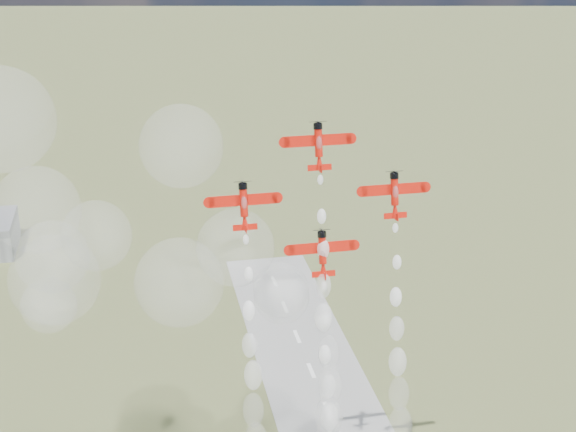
# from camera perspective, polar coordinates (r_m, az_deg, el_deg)

# --- Properties ---
(plane_lead) EXTENTS (12.26, 4.40, 8.64)m
(plane_lead) POSITION_cam_1_polar(r_m,az_deg,el_deg) (143.63, 2.19, 5.06)
(plane_lead) COLOR red
(plane_lead) RESTS_ON ground
(plane_left) EXTENTS (12.26, 4.40, 8.64)m
(plane_left) POSITION_cam_1_polar(r_m,az_deg,el_deg) (142.25, -3.16, 0.79)
(plane_left) COLOR red
(plane_left) RESTS_ON ground
(plane_right) EXTENTS (12.26, 4.40, 8.64)m
(plane_right) POSITION_cam_1_polar(r_m,az_deg,el_deg) (148.55, 7.59, 1.56)
(plane_right) COLOR red
(plane_right) RESTS_ON ground
(plane_slot) EXTENTS (12.26, 4.40, 8.64)m
(plane_slot) POSITION_cam_1_polar(r_m,az_deg,el_deg) (146.53, 2.47, -2.61)
(plane_slot) COLOR red
(plane_slot) RESTS_ON ground
(smoke_trail_lead) EXTENTS (5.23, 13.28, 47.03)m
(smoke_trail_lead) POSITION_cam_1_polar(r_m,az_deg,el_deg) (152.86, 2.85, -11.01)
(smoke_trail_lead) COLOR white
(smoke_trail_lead) RESTS_ON plane_lead
(smoke_trail_left) EXTENTS (5.10, 13.08, 47.83)m
(smoke_trail_left) POSITION_cam_1_polar(r_m,az_deg,el_deg) (154.67, -2.31, -15.01)
(smoke_trail_left) COLOR white
(smoke_trail_left) RESTS_ON plane_left
(smoke_trail_right) EXTENTS (5.33, 13.35, 47.42)m
(smoke_trail_right) POSITION_cam_1_polar(r_m,az_deg,el_deg) (160.12, 7.89, -13.74)
(smoke_trail_right) COLOR white
(smoke_trail_right) RESTS_ON plane_right
(drifted_smoke_cloud) EXTENTS (66.09, 28.95, 53.74)m
(drifted_smoke_cloud) POSITION_cam_1_polar(r_m,az_deg,el_deg) (159.06, -12.51, -0.90)
(drifted_smoke_cloud) COLOR white
(drifted_smoke_cloud) RESTS_ON ground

